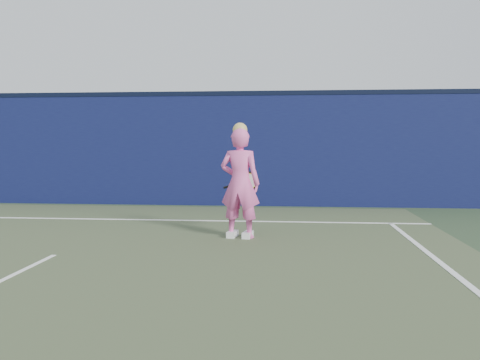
# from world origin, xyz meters

# --- Properties ---
(ground) EXTENTS (80.00, 80.00, 0.00)m
(ground) POSITION_xyz_m (0.00, 0.00, 0.00)
(ground) COLOR #2D3B24
(ground) RESTS_ON ground
(backstop_wall) EXTENTS (24.00, 0.40, 2.50)m
(backstop_wall) POSITION_xyz_m (0.00, 6.50, 1.25)
(backstop_wall) COLOR #0D113D
(backstop_wall) RESTS_ON ground
(wall_cap) EXTENTS (24.00, 0.42, 0.10)m
(wall_cap) POSITION_xyz_m (0.00, 6.50, 2.55)
(wall_cap) COLOR black
(wall_cap) RESTS_ON backstop_wall
(player) EXTENTS (0.66, 0.49, 1.74)m
(player) POSITION_xyz_m (2.26, 2.45, 0.84)
(player) COLOR pink
(player) RESTS_ON ground
(racket) EXTENTS (0.58, 0.15, 0.32)m
(racket) POSITION_xyz_m (2.33, 2.88, 0.83)
(racket) COLOR black
(racket) RESTS_ON ground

